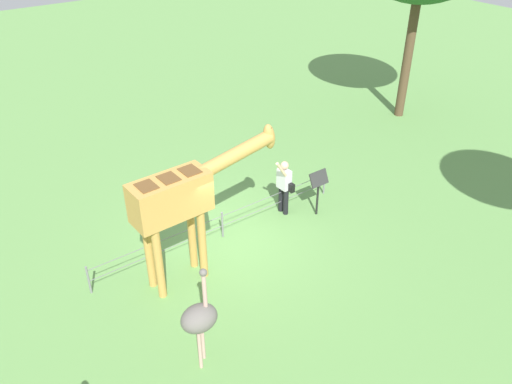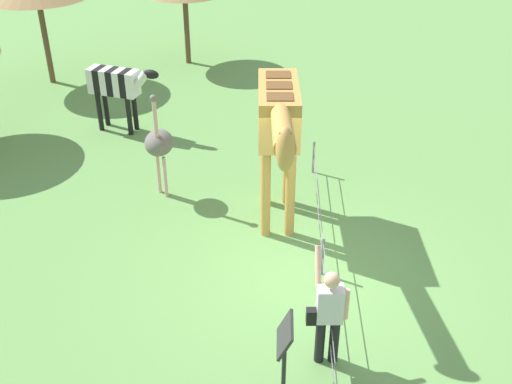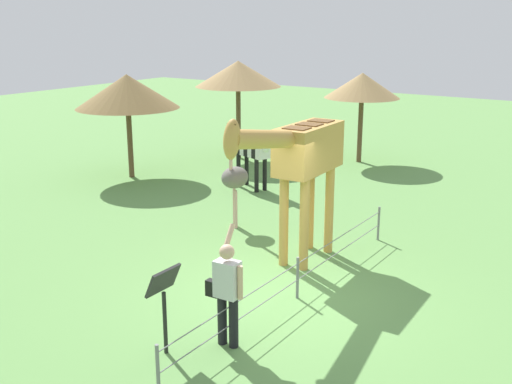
{
  "view_description": "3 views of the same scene",
  "coord_description": "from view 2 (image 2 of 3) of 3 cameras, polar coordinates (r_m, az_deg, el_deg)",
  "views": [
    {
      "loc": [
        -5.53,
        -8.73,
        7.99
      ],
      "look_at": [
        0.74,
        -0.19,
        1.3
      ],
      "focal_mm": 35.85,
      "sensor_mm": 36.0,
      "label": 1
    },
    {
      "loc": [
        8.4,
        -0.57,
        6.76
      ],
      "look_at": [
        0.02,
        -0.86,
        1.63
      ],
      "focal_mm": 43.97,
      "sensor_mm": 36.0,
      "label": 2
    },
    {
      "loc": [
        8.5,
        5.09,
        4.65
      ],
      "look_at": [
        -0.34,
        -0.83,
        1.66
      ],
      "focal_mm": 43.24,
      "sensor_mm": 36.0,
      "label": 3
    }
  ],
  "objects": [
    {
      "name": "giraffe",
      "position": [
        10.84,
        2.09,
        6.24
      ],
      "size": [
        3.68,
        0.76,
        3.19
      ],
      "color": "#C69347",
      "rests_on": "ground_plane"
    },
    {
      "name": "ground_plane",
      "position": [
        10.8,
        4.63,
        -7.4
      ],
      "size": [
        60.0,
        60.0,
        0.0
      ],
      "primitive_type": "plane",
      "color": "#60934C"
    },
    {
      "name": "ostrich",
      "position": [
        12.44,
        -8.81,
        4.42
      ],
      "size": [
        0.7,
        0.56,
        2.25
      ],
      "color": "#CC9E93",
      "rests_on": "ground_plane"
    },
    {
      "name": "zebra",
      "position": [
        15.41,
        -12.56,
        9.45
      ],
      "size": [
        0.8,
        1.82,
        1.66
      ],
      "color": "black",
      "rests_on": "ground_plane"
    },
    {
      "name": "visitor",
      "position": [
        8.75,
        6.6,
        -10.8
      ],
      "size": [
        0.56,
        0.58,
        1.76
      ],
      "color": "black",
      "rests_on": "ground_plane"
    },
    {
      "name": "info_sign",
      "position": [
        8.19,
        2.62,
        -13.74
      ],
      "size": [
        0.56,
        0.21,
        1.32
      ],
      "color": "black",
      "rests_on": "ground_plane"
    },
    {
      "name": "wire_fence",
      "position": [
        10.56,
        6.08,
        -5.7
      ],
      "size": [
        7.05,
        0.05,
        0.75
      ],
      "color": "slate",
      "rests_on": "ground_plane"
    }
  ]
}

